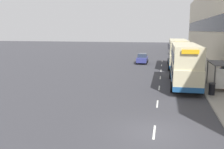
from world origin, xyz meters
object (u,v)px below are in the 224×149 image
object	(u,v)px
pedestrian_3	(221,73)
litter_bin	(212,89)
double_decker_bus_ahead	(178,53)
car_2	(175,51)
car_0	(142,59)
car_1	(174,47)
bus_shelter	(221,71)
double_decker_bus_near	(185,64)

from	to	relation	value
pedestrian_3	litter_bin	distance (m)	7.04
double_decker_bus_ahead	car_2	bearing A→B (deg)	89.05
double_decker_bus_ahead	car_0	distance (m)	7.06
double_decker_bus_ahead	car_1	bearing A→B (deg)	89.00
car_2	car_0	bearing A→B (deg)	-108.30
bus_shelter	double_decker_bus_near	bearing A→B (deg)	157.90
car_2	bus_shelter	bearing A→B (deg)	-85.33
bus_shelter	car_0	xyz separation A→B (m)	(-9.15, 18.36, -1.03)
pedestrian_3	litter_bin	size ratio (longest dim) A/B	1.57
double_decker_bus_near	car_1	xyz separation A→B (m)	(0.57, 50.98, -1.41)
bus_shelter	double_decker_bus_ahead	xyz separation A→B (m)	(-3.39, 14.55, 0.41)
car_0	pedestrian_3	world-z (taller)	pedestrian_3
bus_shelter	car_2	size ratio (longest dim) A/B	0.95
car_0	pedestrian_3	distance (m)	17.42
car_1	pedestrian_3	bearing A→B (deg)	-85.78
pedestrian_3	litter_bin	bearing A→B (deg)	-106.97
double_decker_bus_near	pedestrian_3	world-z (taller)	double_decker_bus_near
litter_bin	car_2	bearing A→B (deg)	92.60
car_0	litter_bin	world-z (taller)	car_0
double_decker_bus_ahead	pedestrian_3	distance (m)	11.35
double_decker_bus_near	car_1	bearing A→B (deg)	89.36
bus_shelter	double_decker_bus_ahead	distance (m)	14.94
double_decker_bus_ahead	car_0	bearing A→B (deg)	146.50
double_decker_bus_near	car_0	world-z (taller)	double_decker_bus_near
double_decker_bus_ahead	pedestrian_3	size ratio (longest dim) A/B	6.67
car_1	litter_bin	bearing A→B (deg)	-88.43
bus_shelter	pedestrian_3	bearing A→B (deg)	78.54
car_2	double_decker_bus_near	bearing A→B (deg)	-90.45
car_0	litter_bin	bearing A→B (deg)	110.68
car_1	bus_shelter	bearing A→B (deg)	-87.01
double_decker_bus_ahead	bus_shelter	bearing A→B (deg)	-76.90
double_decker_bus_ahead	pedestrian_3	bearing A→B (deg)	-68.05
double_decker_bus_near	double_decker_bus_ahead	bearing A→B (deg)	90.38
car_1	double_decker_bus_near	bearing A→B (deg)	-90.64
car_0	double_decker_bus_ahead	bearing A→B (deg)	146.50
car_1	car_2	distance (m)	15.40
double_decker_bus_near	car_2	bearing A→B (deg)	89.55
double_decker_bus_near	car_2	distance (m)	35.61
car_0	car_1	size ratio (longest dim) A/B	1.04
car_0	litter_bin	xyz separation A→B (m)	(7.93, -21.00, -0.18)
double_decker_bus_near	car_2	size ratio (longest dim) A/B	2.36
bus_shelter	car_2	world-z (taller)	bus_shelter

